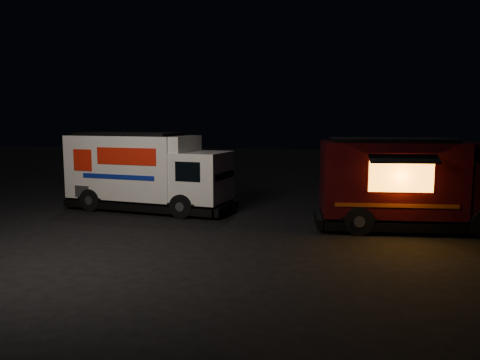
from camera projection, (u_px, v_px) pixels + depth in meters
name	position (u px, v px, depth m)	size (l,w,h in m)	color
ground	(180.00, 233.00, 13.39)	(80.00, 80.00, 0.00)	black
white_truck	(150.00, 172.00, 16.69)	(6.10, 2.08, 2.76)	white
red_truck	(416.00, 184.00, 13.73)	(5.78, 2.13, 2.69)	#3B0B0A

